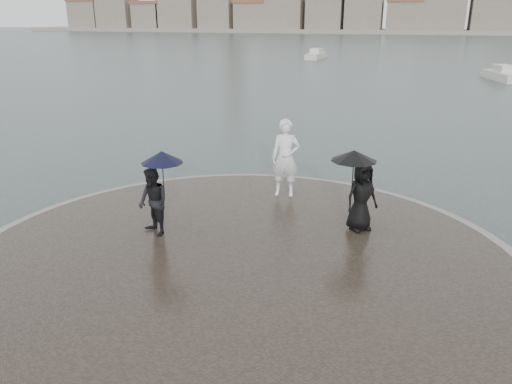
% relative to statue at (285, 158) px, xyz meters
% --- Properties ---
extents(ground, '(400.00, 400.00, 0.00)m').
position_rel_statue_xyz_m(ground, '(0.01, -7.76, -1.47)').
color(ground, '#2B3835').
rests_on(ground, ground).
extents(kerb_ring, '(12.50, 12.50, 0.32)m').
position_rel_statue_xyz_m(kerb_ring, '(0.01, -4.26, -1.31)').
color(kerb_ring, gray).
rests_on(kerb_ring, ground).
extents(quay_tip, '(11.90, 11.90, 0.36)m').
position_rel_statue_xyz_m(quay_tip, '(0.01, -4.26, -1.29)').
color(quay_tip, '#2D261E').
rests_on(quay_tip, ground).
extents(statue, '(0.87, 0.63, 2.22)m').
position_rel_statue_xyz_m(statue, '(0.00, 0.00, 0.00)').
color(statue, white).
rests_on(statue, quay_tip).
extents(visitor_left, '(1.24, 1.06, 2.04)m').
position_rel_statue_xyz_m(visitor_left, '(-2.26, -3.56, -0.02)').
color(visitor_left, black).
rests_on(visitor_left, quay_tip).
extents(visitor_right, '(1.30, 1.13, 1.95)m').
position_rel_statue_xyz_m(visitor_right, '(2.26, -1.86, 0.03)').
color(visitor_right, black).
rests_on(visitor_right, quay_tip).
extents(far_skyline, '(260.00, 20.00, 37.00)m').
position_rel_statue_xyz_m(far_skyline, '(-6.28, 152.95, 4.14)').
color(far_skyline, gray).
rests_on(far_skyline, ground).
extents(boats, '(37.92, 31.93, 1.50)m').
position_rel_statue_xyz_m(boats, '(9.48, 38.15, -1.09)').
color(boats, beige).
rests_on(boats, ground).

